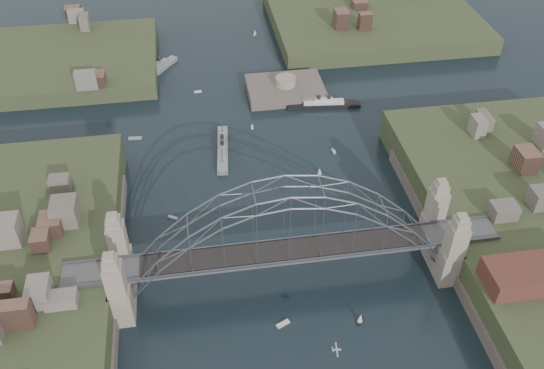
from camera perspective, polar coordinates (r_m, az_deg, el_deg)
The scene contains 21 objects.
ground at distance 118.94m, azimuth 1.35°, elevation -9.25°, with size 500.00×500.00×0.00m, color black.
bridge at distance 109.88m, azimuth 1.45°, elevation -5.06°, with size 84.00×13.80×24.60m.
headland_nw at distance 197.35m, azimuth -19.94°, elevation 10.62°, with size 60.00×45.00×9.00m, color #353F22.
headland_ne at distance 216.33m, azimuth 9.73°, elevation 15.14°, with size 70.00×55.00×9.50m, color #353F22.
fort_island at distance 173.92m, azimuth 1.29°, elevation 8.74°, with size 22.00×16.00×9.40m.
wharf_shed at distance 117.17m, azimuth 24.64°, elevation -7.87°, with size 20.00×8.00×4.00m, color #592D26.
naval_cruiser_near at distance 150.27m, azimuth -4.83°, elevation 3.49°, with size 4.33×19.57×5.82m.
naval_cruiser_far at distance 187.77m, azimuth -11.02°, elevation 10.97°, with size 12.22×15.63×5.92m.
ocean_liner at distance 167.90m, azimuth 5.04°, elevation 7.78°, with size 20.92×4.90×5.09m.
aeroplane at distance 99.60m, azimuth 6.23°, elevation -15.70°, with size 1.53×2.83×0.41m.
small_boat_a at distance 133.03m, azimuth -9.63°, elevation -3.21°, with size 2.39×1.88×0.45m.
small_boat_b at distance 142.85m, azimuth 4.65°, elevation 1.30°, with size 1.05×1.81×2.38m.
small_boat_c at distance 112.05m, azimuth 1.07°, elevation -13.42°, with size 2.75×1.89×0.45m.
small_boat_d at distance 150.72m, azimuth 5.99°, elevation 3.24°, with size 1.07×2.12×1.43m.
small_boat_e at distance 158.85m, azimuth -13.18°, elevation 4.40°, with size 3.55×1.40×0.45m.
small_boat_f at distance 158.92m, azimuth -1.95°, elevation 5.64°, with size 0.62×1.74×1.43m.
small_boat_h at distance 175.70m, azimuth -7.24°, elevation 8.95°, with size 2.17×0.86×0.45m.
small_boat_i at distance 132.47m, azimuth 13.82°, elevation -4.11°, with size 2.23×0.90×1.43m.
small_boat_k at distance 206.88m, azimuth -1.68°, elevation 14.56°, with size 1.46×1.93×2.38m.
small_boat_l at distance 144.34m, azimuth -18.32°, elevation -0.59°, with size 2.51×2.66×2.38m.
small_boat_m at distance 112.94m, azimuth 8.58°, elevation -12.77°, with size 1.51×1.87×2.38m.
Camera 1 is at (-14.60, -76.03, 90.30)m, focal length 38.67 mm.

